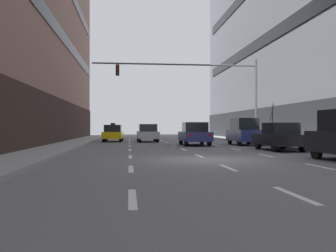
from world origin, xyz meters
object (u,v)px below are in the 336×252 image
object	(u,v)px
car_parked_2	(279,137)
traffic_signal_0	(204,82)
car_driving_1	(195,134)
taxi_driving_0	(113,133)
car_driving_2	(148,133)
car_parked_3	(244,132)

from	to	relation	value
car_parked_2	traffic_signal_0	world-z (taller)	traffic_signal_0
car_driving_1	taxi_driving_0	bearing A→B (deg)	129.30
car_driving_2	traffic_signal_0	distance (m)	7.89
taxi_driving_0	car_driving_1	xyz separation A→B (m)	(6.37, -7.79, 0.07)
taxi_driving_0	car_driving_1	distance (m)	10.06
car_parked_2	car_parked_3	distance (m)	6.58
car_parked_3	car_parked_2	bearing A→B (deg)	-90.00
car_driving_1	car_parked_3	bearing A→B (deg)	1.06
car_driving_2	taxi_driving_0	bearing A→B (deg)	161.65
car_parked_2	car_driving_1	bearing A→B (deg)	120.62
taxi_driving_0	traffic_signal_0	size ratio (longest dim) A/B	0.32
taxi_driving_0	traffic_signal_0	bearing A→B (deg)	-40.12
traffic_signal_0	car_parked_3	bearing A→B (deg)	-27.43
car_parked_3	traffic_signal_0	size ratio (longest dim) A/B	0.32
car_driving_1	car_parked_2	world-z (taller)	car_driving_1
car_parked_3	traffic_signal_0	bearing A→B (deg)	152.57
taxi_driving_0	car_parked_2	distance (m)	17.58
car_driving_2	car_parked_3	world-z (taller)	car_parked_3
car_parked_2	car_parked_3	world-z (taller)	car_parked_3
car_driving_2	car_parked_3	bearing A→B (deg)	-43.42
car_driving_2	car_driving_1	bearing A→B (deg)	-64.71
car_driving_1	car_driving_2	size ratio (longest dim) A/B	1.05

